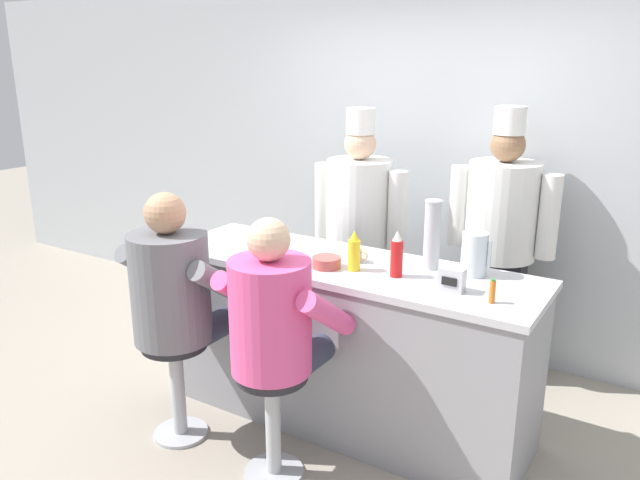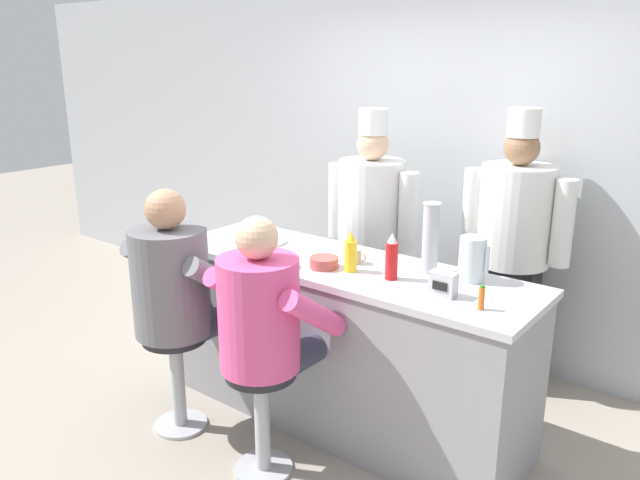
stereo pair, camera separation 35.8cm
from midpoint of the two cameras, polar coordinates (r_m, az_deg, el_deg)
ground_plane at (r=3.76m, az=1.72°, el=-18.33°), size 20.00×20.00×0.00m
wall_back at (r=4.64m, az=14.41°, el=6.08°), size 10.00×0.06×2.70m
diner_counter at (r=3.75m, az=4.95°, el=-9.51°), size 2.24×0.69×1.01m
ketchup_bottle_red at (r=3.31m, az=9.66°, el=-1.65°), size 0.07×0.07×0.25m
mustard_bottle_yellow at (r=3.40m, az=5.84°, el=-1.23°), size 0.07×0.07×0.23m
hot_sauce_bottle_orange at (r=3.04m, az=17.86°, el=-5.13°), size 0.03×0.03×0.12m
water_pitcher_clear at (r=3.39m, az=16.72°, el=-1.72°), size 0.16×0.14×0.24m
breakfast_plate at (r=3.94m, az=-2.53°, el=-0.05°), size 0.28×0.28×0.05m
cereal_bowl at (r=3.47m, az=3.32°, el=-2.11°), size 0.16×0.16×0.06m
coffee_mug_tan at (r=3.56m, az=6.10°, el=-1.52°), size 0.12×0.08×0.08m
coffee_mug_blue at (r=3.49m, az=-0.66°, el=-1.72°), size 0.14×0.09×0.09m
cup_stack_steel at (r=3.44m, az=13.04°, el=0.15°), size 0.10×0.10×0.39m
napkin_dispenser_chrome at (r=3.16m, az=14.43°, el=-3.97°), size 0.13×0.08×0.12m
diner_seated_grey at (r=3.61m, az=-10.26°, el=-4.35°), size 0.66×0.65×1.46m
diner_seated_pink at (r=3.17m, az=-1.92°, el=-7.49°), size 0.63×0.62×1.41m
cook_in_whites_near at (r=4.38m, az=7.00°, el=1.13°), size 0.71×0.45×1.81m
cook_in_whites_far at (r=4.24m, az=19.60°, el=0.02°), size 0.72×0.46×1.85m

